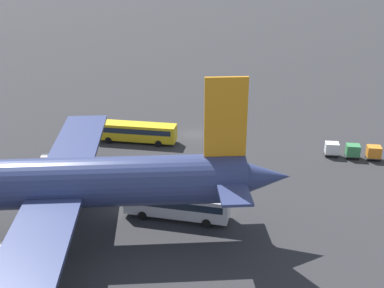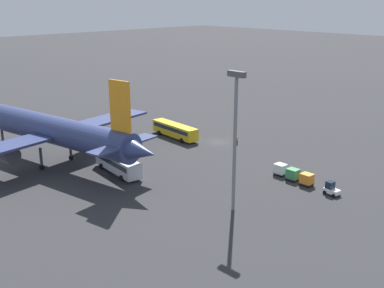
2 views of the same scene
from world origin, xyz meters
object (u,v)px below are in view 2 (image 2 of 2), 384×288
at_px(worker_person, 237,140).
at_px(airplane, 49,129).
at_px(cargo_cart_orange, 307,179).
at_px(cargo_cart_white, 280,169).
at_px(shuttle_bus_near, 175,130).
at_px(baggage_tug, 331,189).
at_px(cargo_cart_green, 293,174).
at_px(shuttle_bus_far, 118,163).

bearing_deg(worker_person, airplane, 64.48).
height_order(cargo_cart_orange, cargo_cart_white, same).
bearing_deg(shuttle_bus_near, cargo_cart_white, 179.41).
height_order(shuttle_bus_near, worker_person, shuttle_bus_near).
bearing_deg(cargo_cart_orange, worker_person, -22.36).
height_order(shuttle_bus_near, baggage_tug, shuttle_bus_near).
distance_m(cargo_cart_orange, cargo_cart_green, 2.91).
relative_size(shuttle_bus_near, cargo_cart_orange, 6.37).
bearing_deg(shuttle_bus_far, shuttle_bus_near, -59.46).
distance_m(baggage_tug, worker_person, 29.44).
relative_size(airplane, cargo_cart_white, 24.80).
distance_m(cargo_cart_green, cargo_cart_white, 2.94).
relative_size(airplane, shuttle_bus_near, 3.89).
xyz_separation_m(shuttle_bus_far, cargo_cart_green, (-23.38, -18.78, -0.64)).
distance_m(worker_person, cargo_cart_green, 22.10).
distance_m(shuttle_bus_far, cargo_cart_orange, 32.13).
relative_size(cargo_cart_green, cargo_cart_white, 1.00).
bearing_deg(shuttle_bus_near, baggage_tug, 178.97).
relative_size(worker_person, cargo_cart_white, 0.84).
bearing_deg(shuttle_bus_far, cargo_cart_green, -133.80).
bearing_deg(baggage_tug, shuttle_bus_near, 0.71).
xyz_separation_m(shuttle_bus_near, worker_person, (-12.62, -6.05, -0.96)).
xyz_separation_m(shuttle_bus_near, cargo_cart_orange, (-35.62, 3.41, -0.64)).
height_order(shuttle_bus_far, cargo_cart_orange, shuttle_bus_far).
bearing_deg(worker_person, shuttle_bus_near, 25.62).
height_order(airplane, cargo_cart_orange, airplane).
bearing_deg(cargo_cart_green, cargo_cart_white, -9.78).
height_order(shuttle_bus_far, baggage_tug, shuttle_bus_far).
distance_m(baggage_tug, cargo_cart_green, 7.66).
bearing_deg(shuttle_bus_far, cargo_cart_white, -129.32).
relative_size(worker_person, cargo_cart_green, 0.84).
height_order(cargo_cart_orange, cargo_cart_green, same).
distance_m(airplane, cargo_cart_green, 44.08).
relative_size(cargo_cart_orange, cargo_cart_green, 1.00).
distance_m(airplane, shuttle_bus_near, 28.29).
bearing_deg(airplane, baggage_tug, -160.73).
relative_size(shuttle_bus_far, cargo_cart_white, 5.91).
relative_size(baggage_tug, cargo_cart_green, 1.23).
distance_m(shuttle_bus_near, cargo_cart_orange, 35.78).
xyz_separation_m(worker_person, cargo_cart_white, (-17.21, 8.67, 0.32)).
bearing_deg(shuttle_bus_far, baggage_tug, -142.38).
bearing_deg(cargo_cart_orange, shuttle_bus_near, -5.47).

